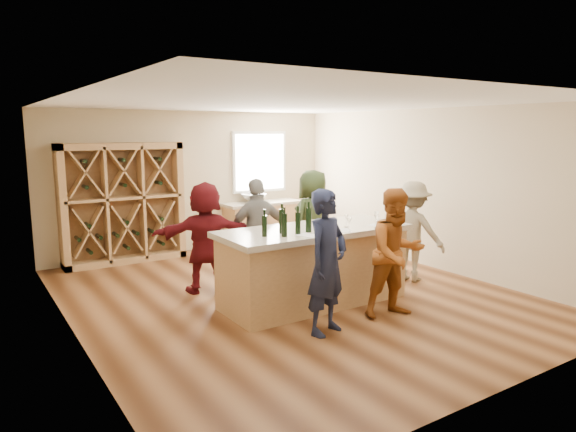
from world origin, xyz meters
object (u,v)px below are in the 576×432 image
wine_bottle_a (264,226)px  wine_bottle_d (298,223)px  wine_rack (123,203)px  person_server (412,231)px  wine_bottle_b (284,225)px  wine_bottle_e (309,220)px  person_far_mid (258,232)px  sink (254,198)px  person_far_left (206,237)px  wine_bottle_c (282,221)px  person_near_right (397,253)px  person_far_right (313,221)px  tasting_counter_base (314,268)px  person_near_left (327,262)px

wine_bottle_a → wine_bottle_d: 0.46m
wine_rack → person_server: (3.58, -3.72, -0.29)m
wine_bottle_b → wine_bottle_e: 0.44m
wine_rack → wine_bottle_d: size_ratio=7.59×
person_far_mid → wine_bottle_d: bearing=89.7°
sink → person_far_left: 3.21m
wine_bottle_c → person_far_left: size_ratio=0.19×
person_near_right → person_far_right: person_far_right is taller
tasting_counter_base → person_near_left: 1.16m
sink → person_server: 3.76m
wine_rack → wine_bottle_d: 4.16m
person_server → person_far_right: bearing=15.4°
sink → person_server: bearing=-76.5°
sink → person_far_left: (-2.16, -2.36, -0.17)m
person_near_left → wine_bottle_b: bearing=84.6°
wine_bottle_b → wine_bottle_d: (0.24, 0.04, -0.00)m
tasting_counter_base → person_far_left: bearing=128.3°
wine_bottle_a → person_near_right: (1.46, -0.89, -0.37)m
tasting_counter_base → wine_bottle_e: wine_bottle_e is taller
person_far_mid → person_far_left: (-0.82, 0.15, -0.01)m
wine_bottle_d → person_far_left: size_ratio=0.17×
person_near_right → person_far_right: bearing=91.1°
tasting_counter_base → wine_bottle_b: wine_bottle_b is taller
wine_bottle_c → person_near_left: (0.07, -0.89, -0.37)m
wine_bottle_a → wine_bottle_e: (0.64, -0.07, 0.03)m
person_near_left → person_near_right: person_near_left is taller
sink → wine_bottle_a: (-1.99, -3.81, 0.20)m
sink → wine_bottle_b: (-1.79, -3.97, 0.22)m
wine_rack → person_far_left: (0.54, -2.43, -0.26)m
wine_bottle_a → person_far_mid: size_ratio=0.16×
wine_bottle_e → person_far_mid: (0.01, 1.37, -0.40)m
wine_bottle_b → person_far_left: bearing=103.2°
wine_bottle_d → person_far_left: bearing=111.5°
sink → tasting_counter_base: size_ratio=0.21×
wine_bottle_b → person_far_mid: (0.44, 1.46, -0.39)m
wine_bottle_d → wine_bottle_e: 0.20m
person_far_mid → wine_bottle_b: bearing=81.0°
wine_rack → wine_bottle_a: wine_rack is taller
wine_bottle_e → person_far_mid: size_ratio=0.19×
person_near_right → person_far_left: 2.85m
tasting_counter_base → person_far_right: size_ratio=1.48×
person_near_left → wine_bottle_e: bearing=52.0°
person_far_right → person_far_left: (-1.99, -0.01, -0.04)m
wine_bottle_a → wine_bottle_e: 0.64m
person_near_left → person_far_right: (1.46, 2.30, 0.01)m
sink → wine_rack: bearing=178.5°
sink → wine_bottle_a: bearing=-117.6°
wine_bottle_b → wine_bottle_d: 0.24m
wine_bottle_b → sink: bearing=65.8°
wine_bottle_c → person_near_left: size_ratio=0.18×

